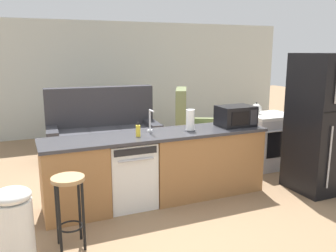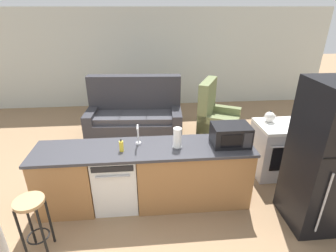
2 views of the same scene
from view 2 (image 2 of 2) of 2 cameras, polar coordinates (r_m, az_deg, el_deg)
The scene contains 14 objects.
ground_plane at distance 4.03m, azimuth -6.94°, elevation -15.98°, with size 24.00×24.00×0.00m, color #896B4C.
wall_back at distance 7.38m, azimuth -4.36°, elevation 14.38°, with size 10.00×0.06×2.60m.
kitchen_counter at distance 3.77m, azimuth -3.56°, elevation -11.02°, with size 2.94×0.66×0.90m.
dishwasher at distance 3.80m, azimuth -11.11°, elevation -11.21°, with size 0.58×0.61×0.84m.
stove_range at distance 4.73m, azimuth 22.76°, elevation -4.66°, with size 0.76×0.68×0.90m.
refrigerator at distance 3.71m, azimuth 31.42°, elevation -6.02°, with size 0.72×0.73×1.90m.
microwave at distance 3.62m, azimuth 13.48°, elevation -1.87°, with size 0.50×0.37×0.28m.
sink_faucet at distance 3.53m, azimuth -6.52°, elevation -2.21°, with size 0.07×0.18×0.30m.
paper_towel_roll at distance 3.44m, azimuth 2.05°, elevation -2.68°, with size 0.14×0.14×0.28m.
soap_bottle at distance 3.44m, azimuth -10.12°, elevation -4.33°, with size 0.06×0.06×0.18m.
kettle at distance 4.54m, azimuth 21.28°, elevation 1.88°, with size 0.21×0.17×0.19m.
bar_stool at distance 3.37m, azimuth -27.40°, elevation -16.83°, with size 0.32×0.32×0.74m.
couch at distance 5.78m, azimuth -7.22°, elevation 1.88°, with size 2.05×1.03×1.27m.
armchair at distance 5.84m, azimuth 10.19°, elevation 1.45°, with size 1.09×1.12×1.20m.
Camera 2 is at (0.20, -3.06, 2.62)m, focal length 28.00 mm.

